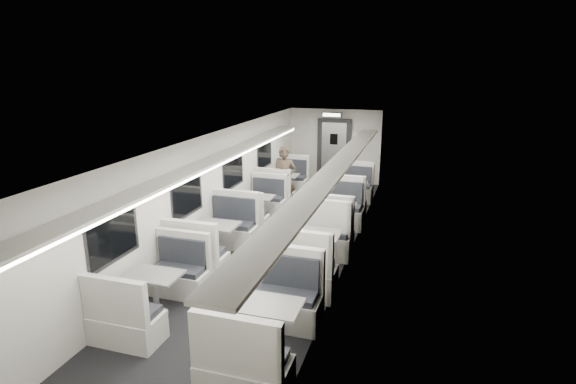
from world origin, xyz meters
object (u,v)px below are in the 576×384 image
Objects in this scene: booth_left_a at (283,187)px; exit_sign at (332,115)px; booth_left_b at (258,209)px; passenger at (285,179)px; booth_right_b at (333,221)px; booth_right_a at (350,196)px; booth_right_d at (267,329)px; booth_left_c at (216,242)px; vestibule_door at (334,151)px; booth_left_d at (156,294)px; booth_right_c at (314,252)px.

booth_left_a is 2.86m from exit_sign.
booth_left_b is 1.32m from passenger.
booth_right_b is at bearing -52.52° from booth_left_a.
booth_right_a is 6.65m from booth_right_d.
booth_right_d reaches higher than booth_left_a.
booth_left_c reaches higher than booth_left_b.
exit_sign is (-1.00, 4.49, 1.87)m from booth_right_b.
booth_left_c is 1.05× the size of vestibule_door.
booth_left_c is at bearing -105.56° from passenger.
booth_right_a is at bearing 72.15° from booth_left_d.
vestibule_door is (-1.00, 2.71, 0.66)m from booth_right_a.
booth_left_b is at bearing -104.16° from exit_sign.
passenger reaches higher than booth_right_d.
booth_right_a is at bearing 8.68° from passenger.
booth_left_b is 4.52m from exit_sign.
booth_left_c is at bearing -116.09° from booth_right_a.
booth_left_a is at bearing 105.97° from booth_right_d.
booth_left_a is 0.96× the size of booth_left_c.
booth_left_b is 4.47m from booth_left_d.
booth_right_b is at bearing -78.65° from vestibule_door.
passenger is at bearing 86.63° from booth_left_d.
booth_left_a is at bearing 90.00° from booth_left_b.
exit_sign is at bearing 62.03° from booth_left_a.
exit_sign is (1.00, 3.96, 1.93)m from booth_left_b.
passenger reaches higher than booth_right_a.
booth_left_b is (0.00, -2.08, -0.03)m from booth_left_a.
exit_sign is (1.00, 1.88, 1.90)m from booth_left_a.
booth_left_d is (0.00, -6.55, -0.02)m from booth_left_a.
booth_right_d is at bearing -83.57° from exit_sign.
booth_left_a is 3.29m from booth_right_b.
exit_sign is at bearing 83.23° from booth_left_d.
booth_right_c is 1.10× the size of vestibule_door.
booth_right_d is at bearing -84.83° from passenger.
vestibule_door is (1.00, 4.45, 0.69)m from booth_left_b.
booth_left_c is 6.90m from vestibule_door.
booth_right_c is at bearing -90.00° from booth_right_b.
booth_right_b is at bearing -90.00° from booth_right_a.
booth_left_d is 0.95× the size of vestibule_door.
booth_right_c is at bearing -74.52° from passenger.
booth_right_a is (2.00, 1.74, 0.03)m from booth_left_b.
booth_left_a is 2.66m from vestibule_door.
booth_left_a is 2.08m from booth_left_b.
booth_right_c is 1.34× the size of passenger.
booth_right_c is 6.85m from vestibule_door.
booth_right_b is 1.34× the size of passenger.
booth_left_c is 0.96× the size of booth_right_c.
passenger reaches higher than booth_left_d.
booth_right_a is 2.27m from booth_right_b.
booth_left_a is 0.96× the size of booth_right_d.
booth_left_d is at bearing -96.77° from exit_sign.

